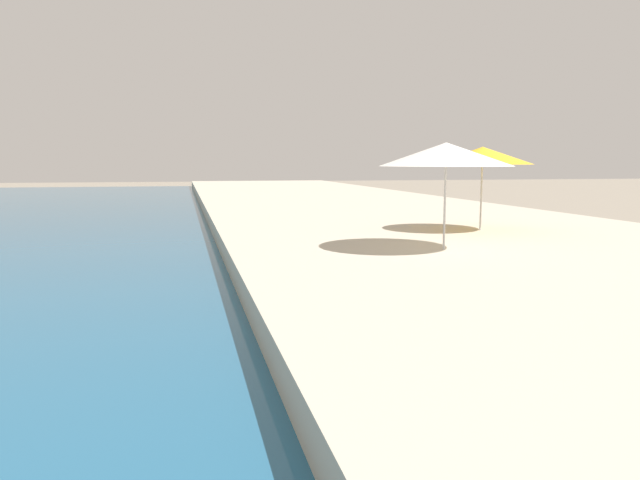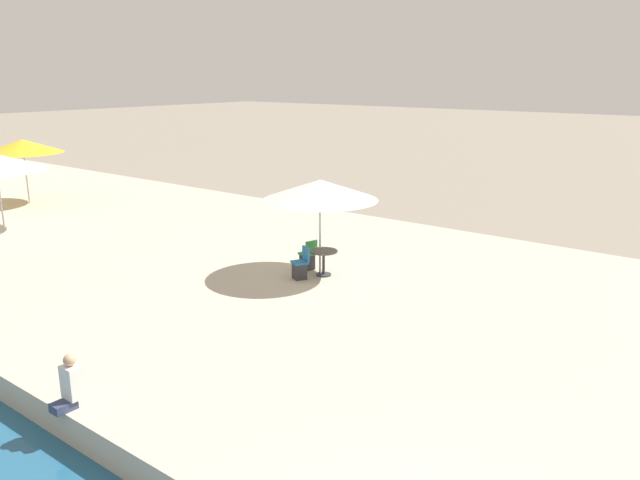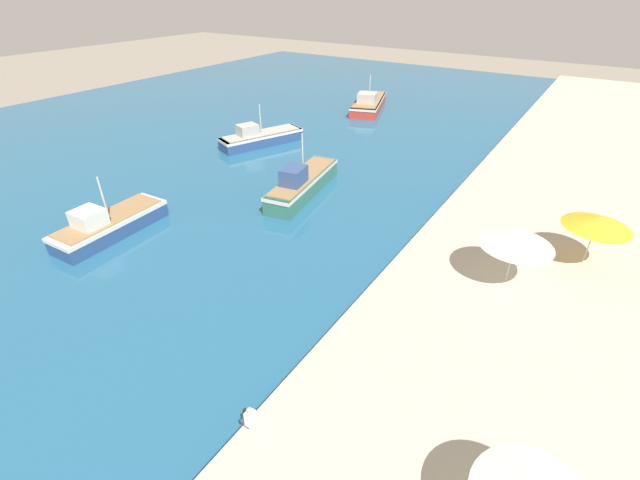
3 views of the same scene
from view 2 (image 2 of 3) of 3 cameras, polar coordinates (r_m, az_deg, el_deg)
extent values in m
cylinder|color=#B7B7B7|center=(17.81, 0.00, 0.50)|extent=(0.06, 0.06, 2.32)
cone|color=white|center=(17.53, 0.00, 4.62)|extent=(3.28, 3.28, 0.57)
cylinder|color=#B7B7B7|center=(25.60, -27.18, 3.36)|extent=(0.06, 0.06, 2.37)
cylinder|color=#B7B7B7|center=(30.58, -25.26, 5.26)|extent=(0.06, 0.06, 2.39)
cone|color=yellow|center=(30.41, -25.55, 7.75)|extent=(3.37, 3.37, 0.59)
cylinder|color=#333338|center=(17.95, 0.33, -3.18)|extent=(0.44, 0.44, 0.04)
cylinder|color=#333338|center=(17.85, 0.33, -2.17)|extent=(0.08, 0.08, 0.70)
cylinder|color=#4C4742|center=(17.75, 0.33, -1.03)|extent=(0.80, 0.80, 0.04)
cube|color=#2D2D33|center=(18.44, -1.17, -2.01)|extent=(0.41, 0.41, 0.45)
cube|color=#2D8E42|center=(18.37, -1.18, -1.25)|extent=(0.48, 0.48, 0.06)
cube|color=#2D8E42|center=(18.16, -0.79, -0.69)|extent=(0.40, 0.14, 0.40)
cube|color=#2D2D33|center=(17.60, -1.89, -2.86)|extent=(0.46, 0.46, 0.45)
cube|color=#1E66A3|center=(17.52, -1.89, -2.07)|extent=(0.54, 0.54, 0.06)
cube|color=#1E66A3|center=(17.53, -1.30, -1.27)|extent=(0.24, 0.38, 0.40)
cube|color=#333D5B|center=(11.95, -22.39, -13.87)|extent=(0.40, 0.28, 0.16)
cube|color=silver|center=(11.87, -21.73, -11.94)|extent=(0.26, 0.36, 0.60)
sphere|color=tan|center=(11.69, -21.93, -10.15)|extent=(0.22, 0.22, 0.22)
camera|label=1|loc=(8.97, -24.20, -7.90)|focal=35.00mm
camera|label=3|loc=(14.72, 29.61, 45.02)|focal=24.00mm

